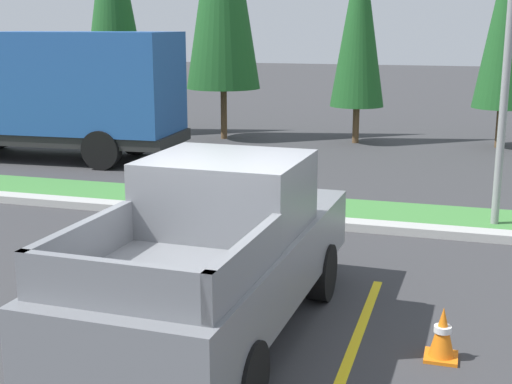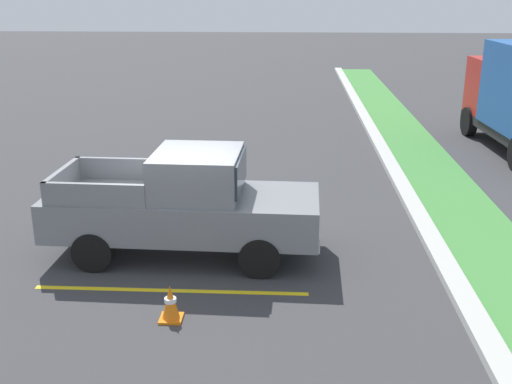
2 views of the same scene
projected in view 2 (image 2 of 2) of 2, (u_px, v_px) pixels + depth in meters
name	position (u px, v px, depth m)	size (l,w,h in m)	color
ground_plane	(185.00, 254.00, 12.19)	(120.00, 120.00, 0.00)	#38383A
parking_line_near	(197.00, 225.00, 13.66)	(0.12, 4.80, 0.01)	yellow
parking_line_far	(171.00, 290.00, 10.73)	(0.12, 4.80, 0.01)	yellow
curb_strip	(441.00, 256.00, 11.90)	(56.00, 0.40, 0.15)	#B2B2AD
grass_median	(498.00, 260.00, 11.86)	(56.00, 1.80, 0.06)	#42843D
pickup_truck_main	(186.00, 205.00, 11.86)	(2.09, 5.28, 2.10)	black
traffic_cone	(170.00, 303.00, 9.72)	(0.36, 0.36, 0.60)	orange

